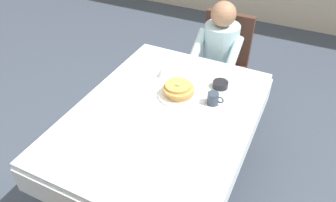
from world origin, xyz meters
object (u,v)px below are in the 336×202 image
object	(u,v)px
breakfast_stack	(179,89)
spoon_near_edge	(155,123)
fork_left_of_plate	(153,90)
chair_diner	(223,58)
dining_table_main	(163,122)
bowl_butter	(220,84)
diner_person	(219,52)
syrup_pitcher	(162,72)
knife_right_of_plate	(203,105)
plate_breakfast	(178,95)
cup_coffee	(213,99)

from	to	relation	value
breakfast_stack	spoon_near_edge	world-z (taller)	breakfast_stack
fork_left_of_plate	chair_diner	bearing A→B (deg)	-16.90
dining_table_main	bowl_butter	distance (m)	0.50
diner_person	syrup_pitcher	xyz separation A→B (m)	(-0.23, -0.65, 0.11)
chair_diner	knife_right_of_plate	distance (m)	1.03
plate_breakfast	chair_diner	bearing A→B (deg)	88.74
breakfast_stack	dining_table_main	bearing A→B (deg)	-96.53
cup_coffee	bowl_butter	world-z (taller)	cup_coffee
dining_table_main	syrup_pitcher	xyz separation A→B (m)	(-0.19, 0.36, 0.13)
plate_breakfast	spoon_near_edge	distance (m)	0.32
diner_person	knife_right_of_plate	distance (m)	0.85
breakfast_stack	cup_coffee	size ratio (longest dim) A/B	1.87
dining_table_main	fork_left_of_plate	bearing A→B (deg)	133.13
breakfast_stack	knife_right_of_plate	distance (m)	0.20
syrup_pitcher	fork_left_of_plate	world-z (taller)	syrup_pitcher
chair_diner	knife_right_of_plate	bearing A→B (deg)	99.68
plate_breakfast	dining_table_main	bearing A→B (deg)	-95.97
bowl_butter	fork_left_of_plate	world-z (taller)	bowl_butter
breakfast_stack	bowl_butter	world-z (taller)	breakfast_stack
chair_diner	diner_person	size ratio (longest dim) A/B	0.83
syrup_pitcher	fork_left_of_plate	size ratio (longest dim) A/B	0.44
chair_diner	breakfast_stack	xyz separation A→B (m)	(-0.02, -0.97, 0.26)
cup_coffee	knife_right_of_plate	size ratio (longest dim) A/B	0.57
dining_table_main	plate_breakfast	xyz separation A→B (m)	(0.02, 0.20, 0.10)
plate_breakfast	diner_person	bearing A→B (deg)	88.50
diner_person	cup_coffee	bearing A→B (deg)	105.60
chair_diner	bowl_butter	world-z (taller)	chair_diner
spoon_near_edge	cup_coffee	bearing A→B (deg)	47.12
chair_diner	diner_person	xyz separation A→B (m)	(-0.00, -0.16, 0.14)
chair_diner	spoon_near_edge	xyz separation A→B (m)	(-0.03, -1.29, 0.21)
cup_coffee	bowl_butter	xyz separation A→B (m)	(-0.02, 0.20, -0.02)
syrup_pitcher	spoon_near_edge	world-z (taller)	syrup_pitcher
bowl_butter	dining_table_main	bearing A→B (deg)	-120.19
breakfast_stack	knife_right_of_plate	xyz separation A→B (m)	(0.19, -0.02, -0.05)
diner_person	breakfast_stack	bearing A→B (deg)	88.66
bowl_butter	knife_right_of_plate	size ratio (longest dim) A/B	0.55
dining_table_main	cup_coffee	xyz separation A→B (m)	(0.26, 0.22, 0.13)
diner_person	fork_left_of_plate	size ratio (longest dim) A/B	6.22
dining_table_main	syrup_pitcher	bearing A→B (deg)	117.24
syrup_pitcher	fork_left_of_plate	bearing A→B (deg)	-84.50
bowl_butter	knife_right_of_plate	distance (m)	0.25
breakfast_stack	syrup_pitcher	distance (m)	0.26
chair_diner	bowl_butter	size ratio (longest dim) A/B	8.45
diner_person	syrup_pitcher	size ratio (longest dim) A/B	14.00
dining_table_main	spoon_near_edge	xyz separation A→B (m)	(0.01, -0.12, 0.09)
chair_diner	breakfast_stack	distance (m)	1.00
chair_diner	plate_breakfast	bearing A→B (deg)	88.74
breakfast_stack	knife_right_of_plate	bearing A→B (deg)	-6.82
chair_diner	dining_table_main	bearing A→B (deg)	87.93
breakfast_stack	fork_left_of_plate	world-z (taller)	breakfast_stack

